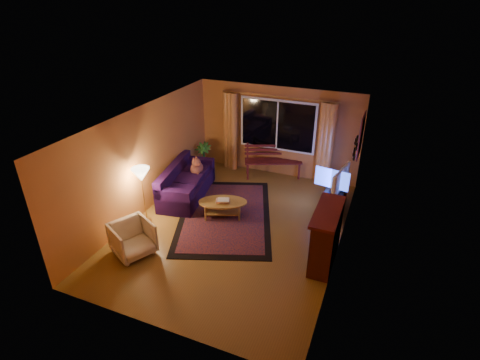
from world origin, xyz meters
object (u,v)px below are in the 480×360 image
at_px(armchair, 132,237).
at_px(tv_console, 333,201).
at_px(bench, 273,169).
at_px(floor_lamp, 144,196).
at_px(coffee_table, 223,209).
at_px(sofa, 187,181).

distance_m(armchair, tv_console, 4.63).
relative_size(bench, floor_lamp, 1.19).
bearing_deg(coffee_table, armchair, -119.62).
xyz_separation_m(armchair, tv_console, (3.41, 3.13, -0.10)).
relative_size(armchair, tv_console, 0.57).
relative_size(bench, coffee_table, 1.41).
height_order(bench, armchair, armchair).
relative_size(armchair, floor_lamp, 0.57).
distance_m(floor_lamp, tv_console, 4.39).
relative_size(bench, tv_console, 1.19).
distance_m(sofa, armchair, 2.46).
height_order(bench, sofa, sofa).
xyz_separation_m(floor_lamp, coffee_table, (1.53, 0.85, -0.46)).
xyz_separation_m(bench, tv_console, (1.90, -1.22, 0.04)).
bearing_deg(coffee_table, floor_lamp, -150.91).
distance_m(bench, armchair, 4.60).
xyz_separation_m(floor_lamp, tv_console, (3.85, 2.07, -0.39)).
bearing_deg(coffee_table, sofa, 156.40).
distance_m(bench, coffee_table, 2.47).
xyz_separation_m(armchair, floor_lamp, (-0.44, 1.06, 0.28)).
xyz_separation_m(sofa, armchair, (0.17, -2.46, -0.04)).
relative_size(floor_lamp, coffee_table, 1.18).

